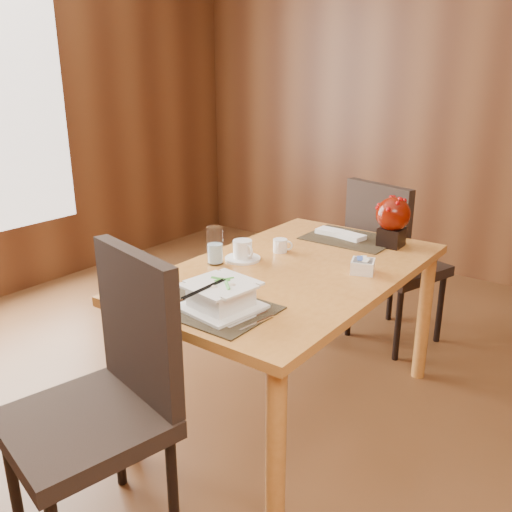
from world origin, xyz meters
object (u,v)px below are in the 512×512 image
Objects in this scene: creamer_jug at (280,246)px; bread_plate at (138,299)px; dining_table at (292,288)px; sugar_caddy at (363,266)px; coffee_cup at (243,251)px; berry_decor at (393,219)px; near_chair at (108,387)px; soup_setting at (221,297)px; water_glass at (215,245)px; far_chair at (389,255)px.

creamer_jug is 0.57× the size of bread_plate.
dining_table is 15.34× the size of sugar_caddy.
berry_decor is (0.47, 0.61, 0.10)m from coffee_cup.
sugar_caddy is at bearing 54.99° from bread_plate.
soup_setting is at bearing 85.43° from near_chair.
creamer_jug is 0.83m from bread_plate.
near_chair is (0.07, -1.12, -0.20)m from creamer_jug.
water_glass reaches higher than sugar_caddy.
near_chair is at bearing -109.90° from creamer_jug.
bread_plate reaches higher than dining_table.
sugar_caddy is (0.28, 0.13, 0.13)m from dining_table.
near_chair is (-0.38, -1.10, -0.19)m from sugar_caddy.
far_chair reaches higher than berry_decor.
water_glass is at bearing 117.67° from near_chair.
far_chair is (0.03, 1.48, -0.24)m from soup_setting.
berry_decor reaches higher than soup_setting.
creamer_jug reaches higher than sugar_caddy.
berry_decor reaches higher than sugar_caddy.
water_glass reaches higher than dining_table.
dining_table is 1.44× the size of near_chair.
dining_table is 1.49× the size of far_chair.
coffee_cup is 0.16× the size of near_chair.
soup_setting is 0.29× the size of far_chair.
far_chair is at bearing 104.93° from sugar_caddy.
soup_setting is 0.50m from near_chair.
near_chair is (0.18, -0.30, -0.17)m from bread_plate.
near_chair is 1.03× the size of far_chair.
creamer_jug is (0.14, 0.32, -0.05)m from water_glass.
far_chair reaches higher than dining_table.
creamer_jug is 0.46m from sugar_caddy.
sugar_caddy is 0.62× the size of bread_plate.
berry_decor is at bearing 52.44° from coffee_cup.
far_chair is at bearing 112.90° from berry_decor.
coffee_cup reaches higher than sugar_caddy.
soup_setting is (0.03, -0.54, 0.15)m from dining_table.
bread_plate is at bearing -85.38° from water_glass.
dining_table is 5.96× the size of berry_decor.
berry_decor is at bearing 68.44° from dining_table.
coffee_cup is 0.56m from sugar_caddy.
sugar_caddy is 0.10× the size of far_chair.
soup_setting is at bearing -46.88° from water_glass.
sugar_caddy reaches higher than bread_plate.
sugar_caddy is at bearing 122.36° from far_chair.
water_glass reaches higher than creamer_jug.
coffee_cup is (-0.25, -0.05, 0.14)m from dining_table.
creamer_jug is (0.07, 0.20, -0.01)m from coffee_cup.
bread_plate is at bearing -120.79° from creamer_jug.
coffee_cup is at bearing 59.36° from water_glass.
dining_table is at bearing 101.37° from soup_setting.
soup_setting is 3.25× the size of creamer_jug.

